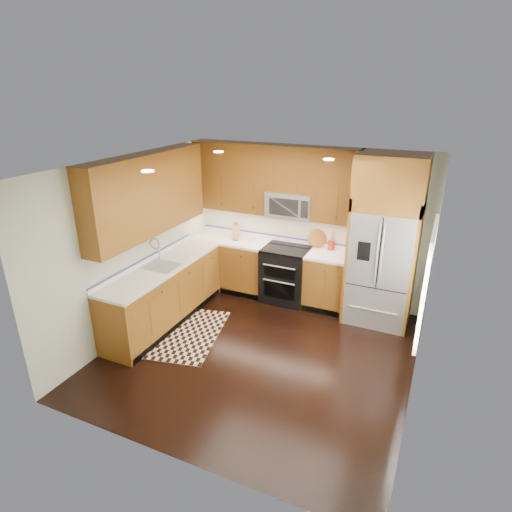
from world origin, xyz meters
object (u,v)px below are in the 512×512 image
at_px(refrigerator, 384,242).
at_px(rug, 189,334).
at_px(knife_block, 236,232).
at_px(utensil_crock, 331,243).
at_px(range, 286,274).

height_order(refrigerator, rug, refrigerator).
distance_m(knife_block, utensil_crock, 1.67).
bearing_deg(rug, utensil_crock, 38.08).
xyz_separation_m(range, rug, (-0.92, -1.66, -0.46)).
xyz_separation_m(range, utensil_crock, (0.68, 0.27, 0.58)).
relative_size(range, utensil_crock, 2.99).
distance_m(range, knife_block, 1.15).
xyz_separation_m(knife_block, utensil_crock, (1.66, 0.19, -0.02)).
relative_size(refrigerator, utensil_crock, 8.24).
xyz_separation_m(refrigerator, utensil_crock, (-0.87, 0.30, -0.25)).
distance_m(range, refrigerator, 1.76).
bearing_deg(range, knife_block, 175.45).
relative_size(rug, utensil_crock, 4.69).
relative_size(range, knife_block, 3.00).
bearing_deg(utensil_crock, refrigerator, -19.27).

